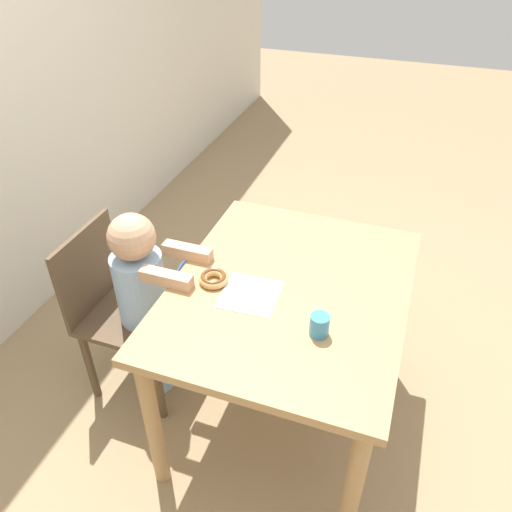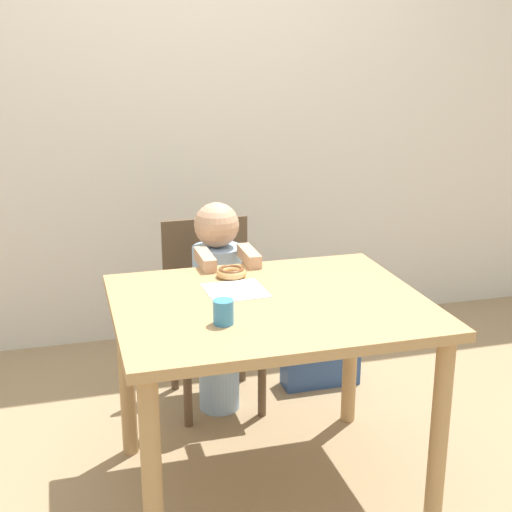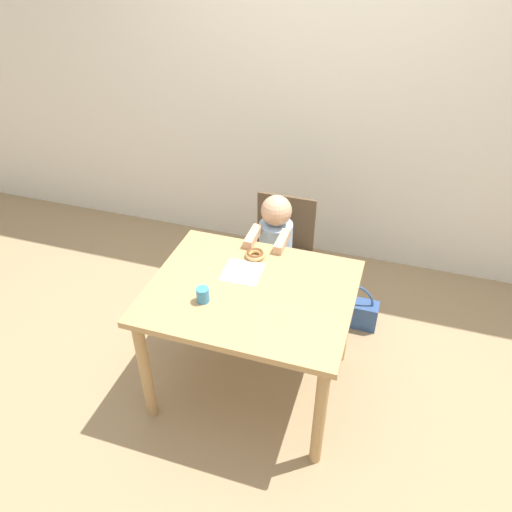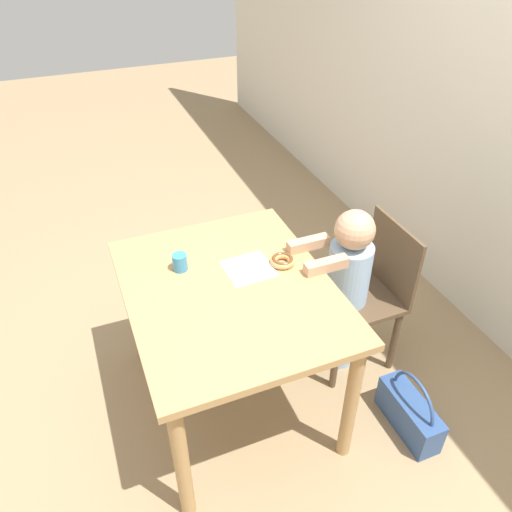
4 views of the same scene
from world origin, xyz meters
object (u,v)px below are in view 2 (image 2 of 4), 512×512
Objects in this scene: chair at (213,309)px; child_figure at (218,303)px; cup at (223,312)px; handbag at (320,363)px; donut at (231,272)px.

child_figure is (-0.00, -0.12, 0.07)m from chair.
cup is at bearing -99.81° from chair.
cup is (-0.66, -0.86, 0.66)m from handbag.
handbag is (0.51, 0.09, -0.39)m from child_figure.
child_figure is 11.93× the size of cup.
handbag is at bearing -2.58° from chair.
chair is at bearing 87.15° from donut.
handbag is at bearing 52.57° from cup.
donut is (-0.02, -0.34, 0.25)m from child_figure.
handbag is 4.63× the size of cup.
donut is 0.30× the size of handbag.
chair is 2.23× the size of handbag.
cup is at bearing -101.26° from child_figure.
child_figure is 0.83m from cup.
cup reaches higher than donut.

